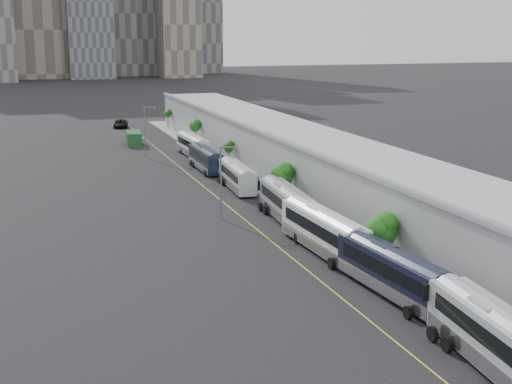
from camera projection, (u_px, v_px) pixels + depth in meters
name	position (u px, v px, depth m)	size (l,w,h in m)	color
sidewalk	(307.00, 199.00, 89.96)	(10.00, 170.00, 0.12)	gray
lane_line	(227.00, 205.00, 86.73)	(0.12, 160.00, 0.02)	gold
depot	(337.00, 170.00, 90.44)	(12.45, 160.40, 7.20)	gray
bus_0	(500.00, 347.00, 43.82)	(4.12, 14.18, 4.09)	#A4A6AD
bus_1	(393.00, 276.00, 56.89)	(3.64, 13.28, 3.83)	black
bus_2	(323.00, 234.00, 68.17)	(3.33, 13.98, 4.06)	silver
bus_3	(286.00, 206.00, 79.41)	(3.64, 13.56, 3.92)	gray
bus_4	(237.00, 179.00, 95.32)	(3.13, 12.16, 3.52)	#ADAEB7
bus_5	(206.00, 161.00, 108.37)	(2.72, 12.08, 3.53)	#161E31
bus_6	(193.00, 147.00, 120.78)	(2.93, 12.49, 3.63)	silver
tree_1	(381.00, 227.00, 63.89)	(2.99, 2.99, 5.10)	black
tree_2	(282.00, 173.00, 87.63)	(2.85, 2.85, 5.11)	black
tree_3	(229.00, 148.00, 111.80)	(1.39, 1.39, 3.68)	black
tree_4	(195.00, 126.00, 131.45)	(1.81, 1.81, 4.67)	black
tree_5	(168.00, 115.00, 156.06)	(1.27, 1.27, 3.67)	black
street_lamp_near	(223.00, 177.00, 79.45)	(2.04, 0.22, 8.28)	#59595E
street_lamp_far	(146.00, 128.00, 118.66)	(2.04, 0.22, 8.55)	#59595E
shipping_container	(134.00, 139.00, 132.75)	(2.55, 6.37, 2.49)	#133E1A
suv	(121.00, 124.00, 157.29)	(2.89, 6.26, 1.74)	black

